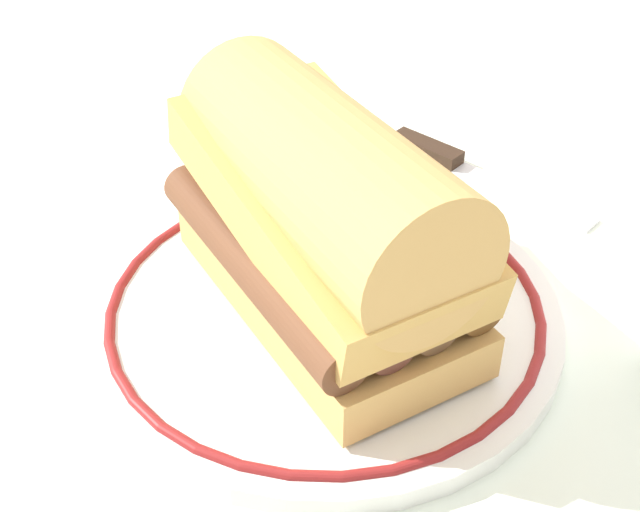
% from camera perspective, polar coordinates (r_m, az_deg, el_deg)
% --- Properties ---
extents(ground_plane, '(1.50, 1.50, 0.00)m').
position_cam_1_polar(ground_plane, '(0.50, 1.19, -3.69)').
color(ground_plane, white).
extents(plate, '(0.26, 0.26, 0.01)m').
position_cam_1_polar(plate, '(0.49, 0.00, -3.48)').
color(plate, white).
rests_on(plate, ground_plane).
extents(sausage_sandwich, '(0.21, 0.15, 0.12)m').
position_cam_1_polar(sausage_sandwich, '(0.45, 0.00, 2.91)').
color(sausage_sandwich, tan).
rests_on(sausage_sandwich, plate).
extents(butter_knife, '(0.16, 0.02, 0.01)m').
position_cam_1_polar(butter_knife, '(0.62, 9.83, 5.54)').
color(butter_knife, silver).
rests_on(butter_knife, ground_plane).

